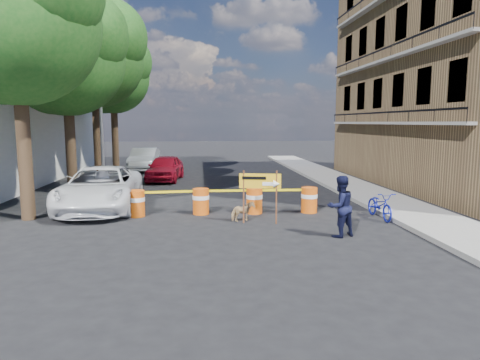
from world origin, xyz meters
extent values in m
plane|color=black|center=(0.00, 0.00, 0.00)|extent=(120.00, 120.00, 0.00)
cube|color=gray|center=(6.20, 6.00, 0.07)|extent=(2.40, 40.00, 0.15)
cube|color=#95754C|center=(12.00, 8.00, 6.00)|extent=(8.00, 16.00, 12.00)
cylinder|color=#332316|center=(-6.80, 2.00, 2.52)|extent=(0.44, 0.44, 5.04)
sphere|color=#174F16|center=(-6.80, 2.00, 6.30)|extent=(5.20, 5.20, 5.20)
sphere|color=#174F16|center=(-7.58, 2.65, 5.58)|extent=(3.64, 3.64, 3.64)
cylinder|color=#332316|center=(-6.80, 7.00, 2.38)|extent=(0.44, 0.44, 4.76)
sphere|color=#174F16|center=(-6.80, 7.00, 5.95)|extent=(5.00, 5.00, 5.00)
sphere|color=#174F16|center=(-5.92, 6.50, 6.80)|extent=(3.75, 3.75, 3.75)
sphere|color=#174F16|center=(-7.55, 7.62, 5.27)|extent=(3.50, 3.50, 3.50)
cylinder|color=#332316|center=(-6.80, 12.00, 2.66)|extent=(0.44, 0.44, 5.32)
sphere|color=#174F16|center=(-6.80, 12.00, 6.65)|extent=(5.40, 5.40, 5.40)
sphere|color=#174F16|center=(-5.85, 11.46, 7.60)|extent=(4.05, 4.05, 4.05)
sphere|color=#174F16|center=(-7.61, 12.68, 5.89)|extent=(3.78, 3.78, 3.78)
cylinder|color=#332316|center=(-6.80, 17.00, 2.46)|extent=(0.44, 0.44, 4.93)
sphere|color=#174F16|center=(-6.80, 17.00, 6.16)|extent=(4.80, 4.80, 4.80)
sphere|color=#174F16|center=(-5.96, 16.52, 7.04)|extent=(3.60, 3.60, 3.60)
sphere|color=#174F16|center=(-7.52, 17.60, 5.46)|extent=(3.36, 3.36, 3.36)
cylinder|color=gray|center=(-6.00, 9.50, 4.00)|extent=(0.16, 0.16, 8.00)
cylinder|color=gray|center=(-5.50, 9.50, 7.90)|extent=(1.00, 0.12, 0.12)
cube|color=silver|center=(-5.00, 9.50, 7.85)|extent=(0.35, 0.18, 0.12)
cylinder|color=#DA4D0C|center=(-3.31, 2.11, 0.45)|extent=(0.56, 0.56, 0.90)
cylinder|color=white|center=(-3.31, 2.11, 0.60)|extent=(0.58, 0.58, 0.14)
cylinder|color=#DA4D0C|center=(-1.13, 2.29, 0.45)|extent=(0.56, 0.56, 0.90)
cylinder|color=white|center=(-1.13, 2.29, 0.60)|extent=(0.58, 0.58, 0.14)
cylinder|color=#DA4D0C|center=(0.74, 2.25, 0.45)|extent=(0.56, 0.56, 0.90)
cylinder|color=white|center=(0.74, 2.25, 0.60)|extent=(0.58, 0.58, 0.14)
cylinder|color=#DA4D0C|center=(2.70, 2.21, 0.45)|extent=(0.56, 0.56, 0.90)
cylinder|color=white|center=(2.70, 2.21, 0.60)|extent=(0.58, 0.58, 0.14)
cylinder|color=#592D19|center=(0.22, 0.83, 0.85)|extent=(0.05, 0.05, 1.69)
cylinder|color=#592D19|center=(1.23, 0.61, 0.85)|extent=(0.05, 0.05, 1.69)
cube|color=yellow|center=(0.73, 0.72, 1.36)|extent=(1.29, 0.30, 0.47)
cube|color=white|center=(0.98, 0.65, 1.28)|extent=(0.37, 0.09, 0.11)
cone|color=white|center=(1.23, 0.59, 1.28)|extent=(0.25, 0.28, 0.24)
cube|color=black|center=(0.54, 0.74, 1.46)|extent=(0.74, 0.17, 0.09)
imported|color=black|center=(2.74, -1.04, 0.86)|extent=(1.02, 0.92, 1.73)
imported|color=#151FAC|center=(4.80, 1.04, 0.87)|extent=(0.63, 0.93, 1.74)
imported|color=#D5B17A|center=(0.22, 1.07, 0.32)|extent=(0.83, 0.63, 0.64)
imported|color=white|center=(-4.80, 3.50, 0.78)|extent=(2.78, 5.69, 1.56)
imported|color=maroon|center=(-3.06, 11.24, 0.70)|extent=(2.09, 4.26, 1.40)
imported|color=#B2B6BA|center=(-4.80, 16.23, 0.75)|extent=(1.71, 4.58, 1.50)
camera|label=1|loc=(-1.13, -12.42, 3.19)|focal=32.00mm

